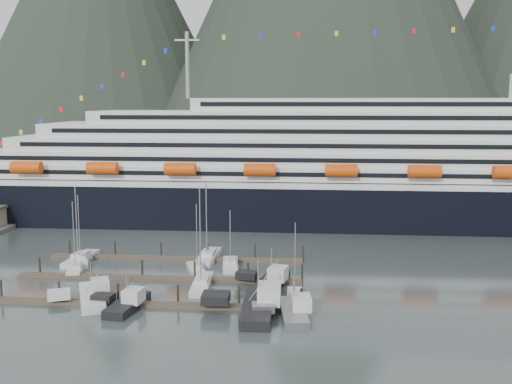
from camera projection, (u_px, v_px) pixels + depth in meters
ground at (184, 286)px, 96.63m from camera, size 1600.00×1600.00×0.00m
cruise_ship at (350, 174)px, 146.33m from camera, size 210.00×30.40×50.30m
dock_near at (137, 304)px, 87.22m from camera, size 48.18×2.28×3.20m
dock_mid at (159, 278)px, 100.03m from camera, size 48.18×2.28×3.20m
dock_far at (176, 258)px, 112.83m from camera, size 48.18×2.28×3.20m
sailboat_a at (81, 261)px, 110.24m from camera, size 5.68×9.43×13.31m
sailboat_b at (76, 269)px, 104.91m from camera, size 4.40×9.18×12.95m
sailboat_c at (196, 270)px, 104.66m from camera, size 5.04×8.62×12.57m
sailboat_d at (202, 284)px, 95.98m from camera, size 3.36×11.51×17.06m
sailboat_e at (81, 259)px, 111.31m from camera, size 3.44×11.23×14.70m
sailboat_f at (230, 265)px, 107.38m from camera, size 3.74×9.38×11.05m
sailboat_g at (208, 258)px, 112.53m from camera, size 3.40×12.13×15.40m
sailboat_h at (295, 297)px, 89.85m from camera, size 2.36×7.77×12.33m
trawler_a at (91, 296)px, 89.08m from camera, size 10.21×12.58×6.70m
trawler_b at (127, 303)px, 85.78m from camera, size 7.78×10.19×6.36m
trawler_c at (257, 304)px, 84.86m from camera, size 11.25×16.00×8.17m
trawler_d at (292, 312)px, 82.39m from camera, size 8.38×11.28×6.50m
trawler_e at (271, 281)px, 96.27m from camera, size 8.78×11.33×7.03m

